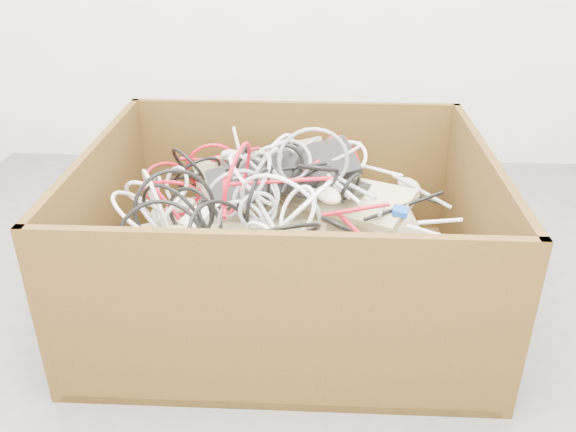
{
  "coord_description": "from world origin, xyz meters",
  "views": [
    {
      "loc": [
        0.09,
        -1.38,
        1.18
      ],
      "look_at": [
        0.0,
        0.3,
        0.3
      ],
      "focal_mm": 37.79,
      "sensor_mm": 36.0,
      "label": 1
    }
  ],
  "objects_px": {
    "power_strip_left": "(221,199)",
    "vga_plug": "(400,211)",
    "cardboard_box": "(282,264)",
    "power_strip_right": "(158,256)"
  },
  "relations": [
    {
      "from": "power_strip_left",
      "to": "vga_plug",
      "type": "bearing_deg",
      "value": -64.08
    },
    {
      "from": "cardboard_box",
      "to": "power_strip_right",
      "type": "relative_size",
      "value": 4.61
    },
    {
      "from": "power_strip_right",
      "to": "vga_plug",
      "type": "xyz_separation_m",
      "value": [
        0.67,
        0.24,
        0.03
      ]
    },
    {
      "from": "power_strip_right",
      "to": "vga_plug",
      "type": "relative_size",
      "value": 5.78
    },
    {
      "from": "cardboard_box",
      "to": "power_strip_left",
      "type": "relative_size",
      "value": 3.69
    },
    {
      "from": "power_strip_right",
      "to": "cardboard_box",
      "type": "bearing_deg",
      "value": 72.32
    },
    {
      "from": "power_strip_left",
      "to": "power_strip_right",
      "type": "bearing_deg",
      "value": -169.73
    },
    {
      "from": "power_strip_right",
      "to": "vga_plug",
      "type": "height_order",
      "value": "vga_plug"
    },
    {
      "from": "cardboard_box",
      "to": "vga_plug",
      "type": "xyz_separation_m",
      "value": [
        0.36,
        -0.04,
        0.22
      ]
    },
    {
      "from": "vga_plug",
      "to": "power_strip_right",
      "type": "bearing_deg",
      "value": -147.62
    }
  ]
}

